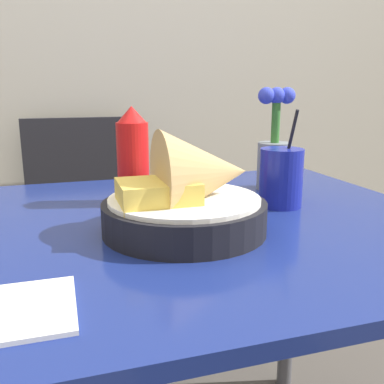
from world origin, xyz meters
name	(u,v)px	position (x,y,z in m)	size (l,w,h in m)	color
wall_window	(121,11)	(0.00, 0.99, 1.30)	(7.00, 0.06, 2.60)	#B7B2A3
dining_table	(202,270)	(0.00, 0.00, 0.65)	(0.98, 0.86, 0.76)	navy
chair_far_window	(84,222)	(-0.20, 0.79, 0.53)	(0.40, 0.40, 0.91)	black
food_basket	(191,196)	(-0.05, -0.07, 0.82)	(0.30, 0.30, 0.19)	black
ketchup_bottle	(133,157)	(-0.11, 0.15, 0.86)	(0.07, 0.07, 0.22)	red
drink_cup	(281,179)	(0.19, 0.04, 0.82)	(0.09, 0.09, 0.21)	#192399
flower_vase	(274,151)	(0.25, 0.19, 0.86)	(0.10, 0.08, 0.26)	gray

